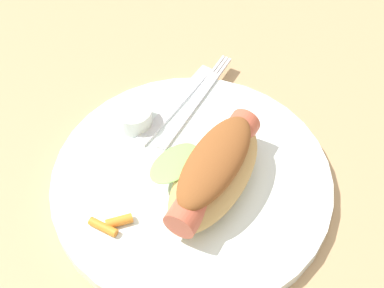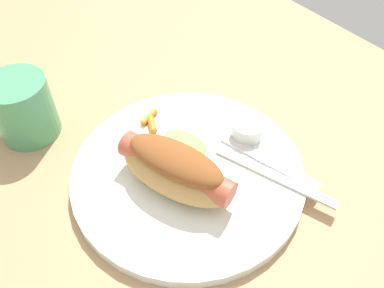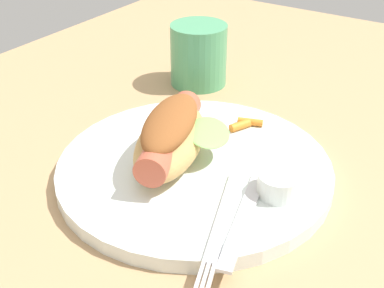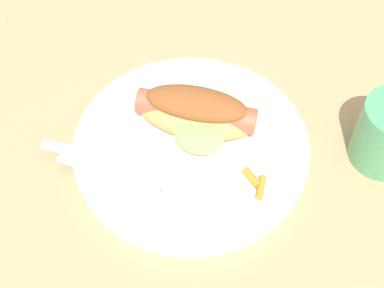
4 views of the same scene
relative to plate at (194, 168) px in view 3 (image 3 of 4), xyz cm
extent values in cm
cube|color=tan|center=(-2.80, -1.24, -1.70)|extent=(120.00, 90.00, 1.80)
cylinder|color=white|center=(0.00, 0.00, 0.00)|extent=(29.33, 29.33, 1.60)
ellipsoid|color=tan|center=(0.86, -2.43, 3.09)|extent=(16.05, 11.17, 4.57)
cylinder|color=#C1563D|center=(0.86, -2.43, 3.88)|extent=(14.97, 8.00, 3.25)
ellipsoid|color=brown|center=(0.86, -2.43, 5.35)|extent=(13.42, 8.87, 2.85)
ellipsoid|color=#7FC65B|center=(-1.55, 0.81, 4.00)|extent=(6.75, 5.49, 1.84)
cylinder|color=white|center=(0.21, 9.85, 1.95)|extent=(4.18, 4.18, 2.30)
cube|color=silver|center=(6.05, 7.16, 1.00)|extent=(12.53, 5.38, 0.40)
cube|color=silver|center=(13.78, 9.39, 1.00)|extent=(3.12, 1.34, 0.40)
cube|color=silver|center=(13.63, 9.81, 1.00)|extent=(3.12, 1.34, 0.40)
cube|color=silver|center=(13.48, 10.23, 1.00)|extent=(3.12, 1.34, 0.40)
cube|color=silver|center=(5.46, 8.86, 0.98)|extent=(13.81, 4.94, 0.36)
cylinder|color=orange|center=(-10.45, 1.22, 1.23)|extent=(1.80, 3.12, 0.86)
cylinder|color=orange|center=(-8.91, 0.67, 1.28)|extent=(2.81, 1.98, 0.97)
cylinder|color=#4C9E6B|center=(-20.16, -12.34, 3.60)|extent=(8.12, 8.12, 8.79)
camera|label=1|loc=(-23.03, -25.61, 50.04)|focal=54.03mm
camera|label=2|loc=(25.28, -19.13, 41.11)|focal=38.12mm
camera|label=3|loc=(37.87, 24.46, 30.93)|focal=47.48mm
camera|label=4|loc=(-21.91, 33.38, 55.67)|focal=51.42mm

